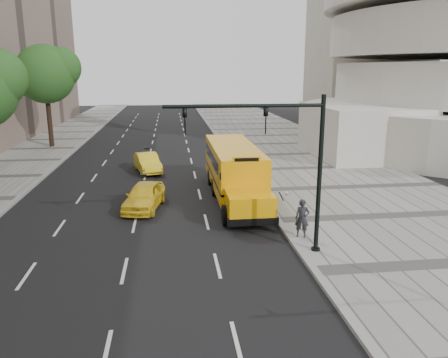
{
  "coord_description": "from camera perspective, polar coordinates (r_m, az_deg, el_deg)",
  "views": [
    {
      "loc": [
        0.86,
        -25.33,
        7.28
      ],
      "look_at": [
        3.5,
        -4.0,
        1.9
      ],
      "focal_mm": 35.0,
      "sensor_mm": 36.0,
      "label": 1
    }
  ],
  "objects": [
    {
      "name": "school_bus",
      "position": [
        25.52,
        1.32,
        1.57
      ],
      "size": [
        2.96,
        11.56,
        3.19
      ],
      "color": "#F9A706",
      "rests_on": "ground"
    },
    {
      "name": "traffic_signal",
      "position": [
        16.85,
        7.98,
        3.01
      ],
      "size": [
        6.18,
        0.36,
        6.4
      ],
      "color": "black",
      "rests_on": "ground"
    },
    {
      "name": "tree_c",
      "position": [
        44.7,
        -22.2,
        12.63
      ],
      "size": [
        6.08,
        5.4,
        9.61
      ],
      "color": "black",
      "rests_on": "ground"
    },
    {
      "name": "ground",
      "position": [
        26.37,
        -8.65,
        -2.14
      ],
      "size": [
        140.0,
        140.0,
        0.0
      ],
      "primitive_type": "plane",
      "color": "black",
      "rests_on": "ground"
    },
    {
      "name": "sidewalk_museum",
      "position": [
        28.6,
        16.13,
        -1.11
      ],
      "size": [
        12.0,
        140.0,
        0.15
      ],
      "primitive_type": "cube",
      "color": "gray",
      "rests_on": "ground"
    },
    {
      "name": "pedestrian",
      "position": [
        19.39,
        10.18,
        -5.09
      ],
      "size": [
        0.71,
        0.56,
        1.69
      ],
      "primitive_type": "imported",
      "rotation": [
        0.0,
        0.0,
        -0.29
      ],
      "color": "#24262A",
      "rests_on": "sidewalk_museum"
    },
    {
      "name": "taxi_far",
      "position": [
        32.46,
        -9.96,
        2.11
      ],
      "size": [
        2.34,
        4.35,
        1.36
      ],
      "primitive_type": "imported",
      "rotation": [
        0.0,
        0.0,
        0.23
      ],
      "color": "yellow",
      "rests_on": "ground"
    },
    {
      "name": "curb_far",
      "position": [
        27.79,
        -25.39,
        -2.37
      ],
      "size": [
        0.3,
        140.0,
        0.15
      ],
      "primitive_type": "cube",
      "color": "gray",
      "rests_on": "ground"
    },
    {
      "name": "curb_museum",
      "position": [
        26.83,
        4.26,
        -1.56
      ],
      "size": [
        0.3,
        140.0,
        0.15
      ],
      "primitive_type": "cube",
      "color": "gray",
      "rests_on": "ground"
    },
    {
      "name": "taxi_near",
      "position": [
        23.82,
        -10.38,
        -2.19
      ],
      "size": [
        2.47,
        4.42,
        1.42
      ],
      "primitive_type": "imported",
      "rotation": [
        0.0,
        0.0,
        -0.2
      ],
      "color": "yellow",
      "rests_on": "ground"
    }
  ]
}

